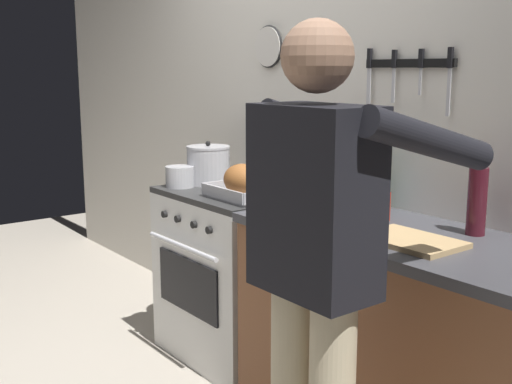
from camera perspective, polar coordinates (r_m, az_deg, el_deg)
The scene contains 13 objects.
wall_back at distance 3.32m, azimuth 5.67°, elevation 7.10°, with size 6.00×0.13×2.60m.
counter_block at distance 2.49m, azimuth 18.89°, elevation -14.90°, with size 2.03×0.65×0.90m.
stove at distance 3.42m, azimuth -1.61°, elevation -7.28°, with size 0.76×0.67×0.90m.
person_cook at distance 1.94m, azimuth 5.64°, elevation -6.15°, with size 0.51×0.63×1.66m.
roasting_pan at distance 3.09m, azimuth -1.15°, elevation 0.78°, with size 0.35×0.26×0.17m.
stock_pot at distance 3.50m, azimuth -4.28°, elevation 2.44°, with size 0.24×0.24×0.24m.
saucepan at distance 3.42m, azimuth -6.81°, elevation 1.37°, with size 0.15×0.15×0.11m.
cutting_board at distance 2.38m, azimuth 13.61°, elevation -4.24°, with size 0.36×0.24×0.02m, color tan.
bottle_dish_soap at distance 2.83m, azimuth 10.25°, elevation 0.18°, with size 0.06×0.06×0.24m.
bottle_olive_oil at distance 2.92m, azimuth 9.84°, elevation 0.99°, with size 0.07×0.07×0.29m.
bottle_hot_sauce at distance 2.70m, azimuth 11.37°, elevation -1.13°, with size 0.05×0.05×0.16m.
bottle_soy_sauce at distance 2.93m, azimuth 6.98°, elevation 0.16°, with size 0.06×0.06×0.18m.
bottle_wine_red at distance 2.54m, azimuth 19.16°, elevation -0.59°, with size 0.07×0.07×0.33m.
Camera 1 is at (2.41, -0.92, 1.52)m, focal length 44.77 mm.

